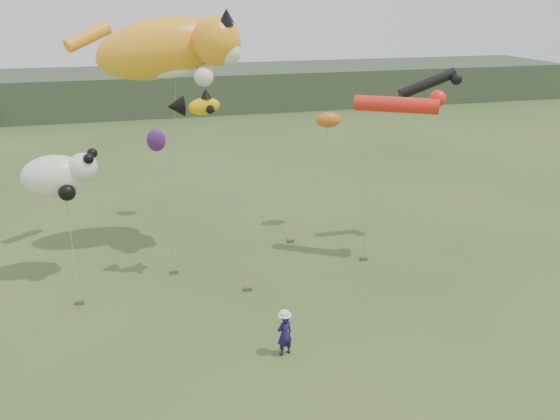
% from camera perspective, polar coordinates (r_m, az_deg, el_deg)
% --- Properties ---
extents(ground, '(120.00, 120.00, 0.00)m').
position_cam_1_polar(ground, '(19.98, 0.34, -12.69)').
color(ground, '#385123').
rests_on(ground, ground).
extents(headland, '(90.00, 13.00, 4.00)m').
position_cam_1_polar(headland, '(61.42, -13.66, 11.97)').
color(headland, '#2D3D28').
rests_on(headland, ground).
extents(festival_attendant, '(0.65, 0.52, 1.54)m').
position_cam_1_polar(festival_attendant, '(18.51, 0.48, -12.87)').
color(festival_attendant, '#1B144B').
rests_on(festival_attendant, ground).
extents(sandbag_anchors, '(12.56, 4.35, 0.15)m').
position_cam_1_polar(sandbag_anchors, '(24.01, -4.52, -6.32)').
color(sandbag_anchors, brown).
rests_on(sandbag_anchors, ground).
extents(cat_kite, '(7.30, 3.90, 3.38)m').
position_cam_1_polar(cat_kite, '(24.64, -11.17, 16.30)').
color(cat_kite, '#FFA31C').
rests_on(cat_kite, ground).
extents(fish_kite, '(2.09, 1.39, 1.07)m').
position_cam_1_polar(fish_kite, '(21.63, -9.01, 10.72)').
color(fish_kite, '#E6B703').
rests_on(fish_kite, ground).
extents(tube_kites, '(5.32, 3.01, 1.61)m').
position_cam_1_polar(tube_kites, '(24.53, 13.73, 11.40)').
color(tube_kites, black).
rests_on(tube_kites, ground).
extents(panda_kite, '(3.05, 1.97, 1.89)m').
position_cam_1_polar(panda_kite, '(23.80, -22.06, 3.38)').
color(panda_kite, white).
rests_on(panda_kite, ground).
extents(misc_kites, '(9.34, 4.40, 2.36)m').
position_cam_1_polar(misc_kites, '(28.04, -4.70, 8.24)').
color(misc_kites, '#CD6017').
rests_on(misc_kites, ground).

